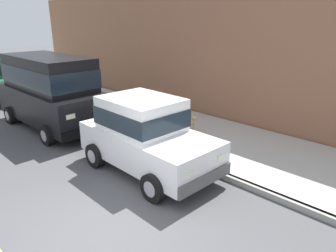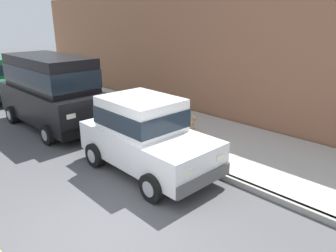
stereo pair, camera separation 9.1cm
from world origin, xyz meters
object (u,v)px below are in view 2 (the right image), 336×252
object	(u,v)px
car_white_hatchback	(145,134)
fire_hydrant	(113,113)
car_black_van	(51,88)
dog_tan	(192,122)

from	to	relation	value
car_white_hatchback	fire_hydrant	xyz separation A→B (m)	(1.45, 3.47, -0.50)
car_white_hatchback	car_black_van	size ratio (longest dim) A/B	0.78
car_black_van	dog_tan	size ratio (longest dim) A/B	6.60
car_black_van	fire_hydrant	size ratio (longest dim) A/B	6.76
dog_tan	fire_hydrant	distance (m)	2.92
dog_tan	car_white_hatchback	bearing A→B (deg)	-162.52
car_white_hatchback	car_black_van	world-z (taller)	car_black_van
dog_tan	fire_hydrant	world-z (taller)	fire_hydrant
car_black_van	fire_hydrant	xyz separation A→B (m)	(1.54, -1.43, -0.92)
car_black_van	fire_hydrant	distance (m)	2.29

